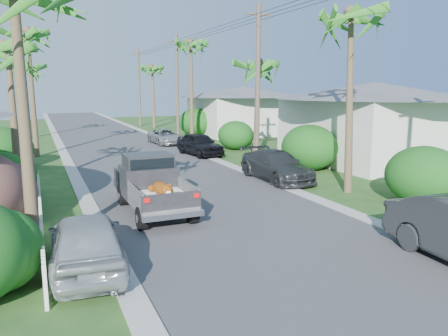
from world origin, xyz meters
name	(u,v)px	position (x,y,z in m)	size (l,w,h in m)	color
ground	(298,264)	(0.00, 0.00, 0.00)	(120.00, 120.00, 0.00)	#22491B
road	(121,146)	(0.00, 25.00, 0.01)	(8.00, 100.00, 0.02)	#38383A
curb_left	(62,149)	(-4.30, 25.00, 0.03)	(0.60, 100.00, 0.06)	#A5A39E
curb_right	(174,143)	(4.30, 25.00, 0.03)	(0.60, 100.00, 0.06)	#A5A39E
pickup_truck	(151,183)	(-2.20, 6.54, 1.01)	(1.98, 5.12, 2.06)	black
parked_car_rm	(276,166)	(4.73, 9.28, 0.71)	(1.99, 4.90, 1.42)	#27292B
parked_car_rf	(200,144)	(4.07, 18.35, 0.74)	(1.76, 4.37, 1.49)	black
parked_car_rd	(166,137)	(3.60, 24.96, 0.60)	(2.00, 4.33, 1.20)	#9C9EA3
parked_car_ln	(86,242)	(-5.00, 1.80, 0.73)	(1.73, 4.30, 1.47)	#B6BABE
palm_l_b	(7,47)	(-6.80, 12.00, 6.15)	(4.40, 4.40, 7.40)	brown
palm_l_c	(27,32)	(-6.00, 22.00, 7.91)	(4.40, 4.40, 9.20)	brown
palm_l_d	(24,65)	(-6.50, 34.00, 6.44)	(4.40, 4.40, 7.70)	brown
palm_r_a	(354,14)	(6.30, 6.00, 7.42)	(4.40, 4.40, 8.70)	brown
palm_r_b	(257,63)	(6.60, 15.00, 5.95)	(4.40, 4.40, 7.20)	brown
palm_r_c	(191,43)	(6.20, 26.00, 8.11)	(4.40, 4.40, 9.40)	brown
palm_r_d	(152,67)	(6.50, 40.00, 6.74)	(4.40, 4.40, 8.00)	brown
shrub_l_c	(0,177)	(-7.40, 10.00, 1.00)	(2.40, 2.64, 2.00)	#194B15
shrub_r_a	(425,176)	(7.60, 3.00, 1.15)	(2.80, 3.08, 2.30)	#194B15
shrub_r_b	(309,147)	(7.80, 11.00, 1.25)	(3.00, 3.30, 2.50)	#194B15
shrub_r_c	(236,135)	(7.50, 20.00, 1.05)	(2.60, 2.86, 2.10)	#194B15
shrub_r_d	(196,122)	(8.00, 30.00, 1.30)	(3.20, 3.52, 2.60)	#194B15
picket_fence	(41,216)	(-6.00, 5.50, 0.50)	(0.10, 11.00, 1.00)	white
house_right_near	(372,125)	(13.00, 12.00, 2.22)	(8.00, 9.00, 4.80)	silver
house_right_far	(244,112)	(13.00, 30.00, 2.12)	(9.00, 8.00, 4.60)	silver
utility_pole_b	(258,86)	(5.60, 13.00, 4.60)	(1.60, 0.26, 9.00)	brown
utility_pole_c	(177,86)	(5.60, 28.00, 4.60)	(1.60, 0.26, 9.00)	brown
utility_pole_d	(139,87)	(5.60, 43.00, 4.60)	(1.60, 0.26, 9.00)	brown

